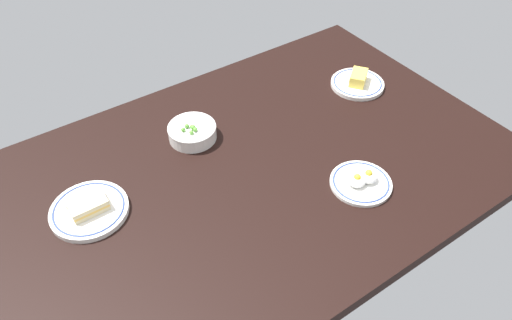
{
  "coord_description": "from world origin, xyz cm",
  "views": [
    {
      "loc": [
        56.91,
        82.94,
        102.7
      ],
      "look_at": [
        0.0,
        0.0,
        6.0
      ],
      "focal_mm": 34.43,
      "sensor_mm": 36.0,
      "label": 1
    }
  ],
  "objects_px": {
    "bowl_peas": "(192,132)",
    "plate_sandwich": "(89,209)",
    "plate_eggs": "(361,182)",
    "plate_cheese": "(358,82)"
  },
  "relations": [
    {
      "from": "plate_sandwich",
      "to": "plate_cheese",
      "type": "xyz_separation_m",
      "value": [
        -0.97,
        -0.03,
        -0.0
      ]
    },
    {
      "from": "plate_sandwich",
      "to": "plate_cheese",
      "type": "distance_m",
      "value": 0.97
    },
    {
      "from": "plate_cheese",
      "to": "plate_eggs",
      "type": "distance_m",
      "value": 0.47
    },
    {
      "from": "plate_cheese",
      "to": "bowl_peas",
      "type": "xyz_separation_m",
      "value": [
        0.6,
        -0.08,
        0.01
      ]
    },
    {
      "from": "bowl_peas",
      "to": "plate_eggs",
      "type": "bearing_deg",
      "value": 123.43
    },
    {
      "from": "bowl_peas",
      "to": "plate_sandwich",
      "type": "bearing_deg",
      "value": 16.27
    },
    {
      "from": "plate_sandwich",
      "to": "plate_cheese",
      "type": "height_order",
      "value": "plate_cheese"
    },
    {
      "from": "plate_sandwich",
      "to": "bowl_peas",
      "type": "relative_size",
      "value": 1.38
    },
    {
      "from": "plate_eggs",
      "to": "bowl_peas",
      "type": "distance_m",
      "value": 0.52
    },
    {
      "from": "plate_cheese",
      "to": "plate_eggs",
      "type": "bearing_deg",
      "value": 48.3
    }
  ]
}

